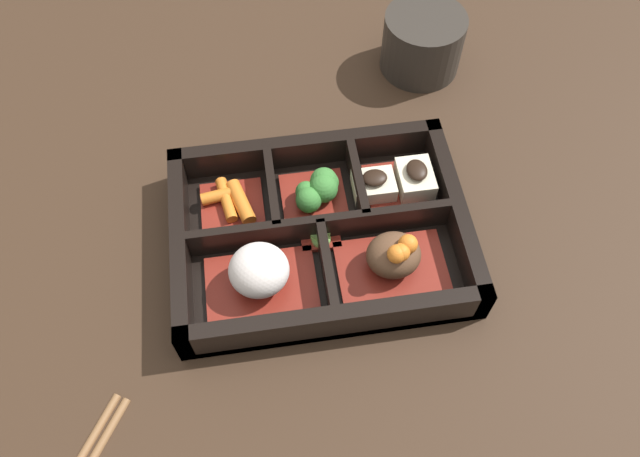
# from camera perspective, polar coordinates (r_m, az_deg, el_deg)

# --- Properties ---
(ground_plane) EXTENTS (3.00, 3.00, 0.00)m
(ground_plane) POSITION_cam_1_polar(r_m,az_deg,el_deg) (0.60, 0.00, -1.25)
(ground_plane) COLOR #382619
(bento_base) EXTENTS (0.27, 0.20, 0.01)m
(bento_base) POSITION_cam_1_polar(r_m,az_deg,el_deg) (0.59, 0.00, -1.01)
(bento_base) COLOR black
(bento_base) RESTS_ON ground_plane
(bento_rim) EXTENTS (0.27, 0.20, 0.04)m
(bento_rim) POSITION_cam_1_polar(r_m,az_deg,el_deg) (0.58, -0.01, -0.04)
(bento_rim) COLOR black
(bento_rim) RESTS_ON ground_plane
(bowl_stew) EXTENTS (0.10, 0.06, 0.05)m
(bowl_stew) POSITION_cam_1_polar(r_m,az_deg,el_deg) (0.56, 6.76, -2.65)
(bowl_stew) COLOR maroon
(bowl_stew) RESTS_ON bento_base
(bowl_rice) EXTENTS (0.10, 0.06, 0.05)m
(bowl_rice) POSITION_cam_1_polar(r_m,az_deg,el_deg) (0.55, -5.56, -4.08)
(bowl_rice) COLOR maroon
(bowl_rice) RESTS_ON bento_base
(bowl_tofu) EXTENTS (0.08, 0.06, 0.03)m
(bowl_tofu) POSITION_cam_1_polar(r_m,az_deg,el_deg) (0.61, 7.02, 4.17)
(bowl_tofu) COLOR maroon
(bowl_tofu) RESTS_ON bento_base
(bowl_greens) EXTENTS (0.06, 0.06, 0.03)m
(bowl_greens) POSITION_cam_1_polar(r_m,az_deg,el_deg) (0.60, -0.08, 3.61)
(bowl_greens) COLOR maroon
(bowl_greens) RESTS_ON bento_base
(bowl_carrots) EXTENTS (0.06, 0.06, 0.02)m
(bowl_carrots) POSITION_cam_1_polar(r_m,az_deg,el_deg) (0.61, -8.06, 2.19)
(bowl_carrots) COLOR maroon
(bowl_carrots) RESTS_ON bento_base
(bowl_pickles) EXTENTS (0.04, 0.03, 0.01)m
(bowl_pickles) POSITION_cam_1_polar(r_m,az_deg,el_deg) (0.59, -0.07, -0.43)
(bowl_pickles) COLOR maroon
(bowl_pickles) RESTS_ON bento_base
(tea_cup) EXTENTS (0.09, 0.09, 0.07)m
(tea_cup) POSITION_cam_1_polar(r_m,az_deg,el_deg) (0.73, 9.37, 16.53)
(tea_cup) COLOR #2D2823
(tea_cup) RESTS_ON ground_plane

